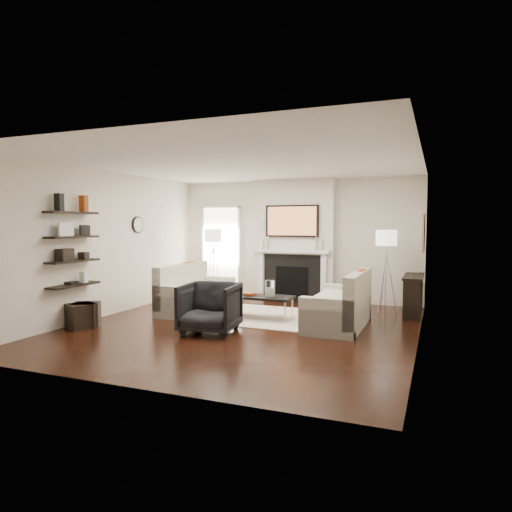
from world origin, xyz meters
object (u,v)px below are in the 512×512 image
at_px(loveseat_left_base, 197,301).
at_px(lamp_left_shade, 213,236).
at_px(coffee_table, 262,297).
at_px(ottoman_near, 86,315).
at_px(loveseat_right_base, 338,314).
at_px(armchair, 210,305).
at_px(lamp_right_shade, 386,238).

distance_m(loveseat_left_base, lamp_left_shade, 2.08).
relative_size(coffee_table, ottoman_near, 2.75).
xyz_separation_m(loveseat_right_base, coffee_table, (-1.39, 0.08, 0.19)).
xyz_separation_m(lamp_left_shade, ottoman_near, (-0.62, -3.46, -1.25)).
xyz_separation_m(loveseat_left_base, ottoman_near, (-1.08, -1.85, -0.01)).
bearing_deg(loveseat_left_base, loveseat_right_base, -5.51).
xyz_separation_m(loveseat_left_base, lamp_left_shade, (-0.46, 1.60, 1.24)).
height_order(coffee_table, ottoman_near, coffee_table).
relative_size(loveseat_right_base, armchair, 2.08).
bearing_deg(lamp_right_shade, armchair, -130.65).
distance_m(armchair, lamp_left_shade, 3.57).
height_order(armchair, lamp_right_shade, lamp_right_shade).
bearing_deg(coffee_table, lamp_left_shade, 136.74).
bearing_deg(loveseat_right_base, armchair, -146.15).
xyz_separation_m(loveseat_right_base, lamp_right_shade, (0.60, 1.58, 1.24)).
height_order(loveseat_left_base, armchair, armchair).
height_order(loveseat_left_base, lamp_right_shade, lamp_right_shade).
height_order(armchair, ottoman_near, armchair).
relative_size(loveseat_right_base, lamp_right_shade, 4.50).
distance_m(loveseat_left_base, coffee_table, 1.47).
height_order(coffee_table, lamp_right_shade, lamp_right_shade).
distance_m(coffee_table, ottoman_near, 3.03).
xyz_separation_m(loveseat_left_base, loveseat_right_base, (2.84, -0.27, 0.00)).
bearing_deg(loveseat_left_base, ottoman_near, -120.30).
bearing_deg(loveseat_right_base, coffee_table, 176.76).
bearing_deg(lamp_right_shade, ottoman_near, -145.04).
relative_size(armchair, lamp_right_shade, 2.16).
bearing_deg(lamp_left_shade, lamp_right_shade, -4.34).
height_order(coffee_table, armchair, armchair).
height_order(loveseat_right_base, armchair, armchair).
relative_size(loveseat_right_base, coffee_table, 1.64).
bearing_deg(loveseat_left_base, lamp_left_shade, 106.11).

